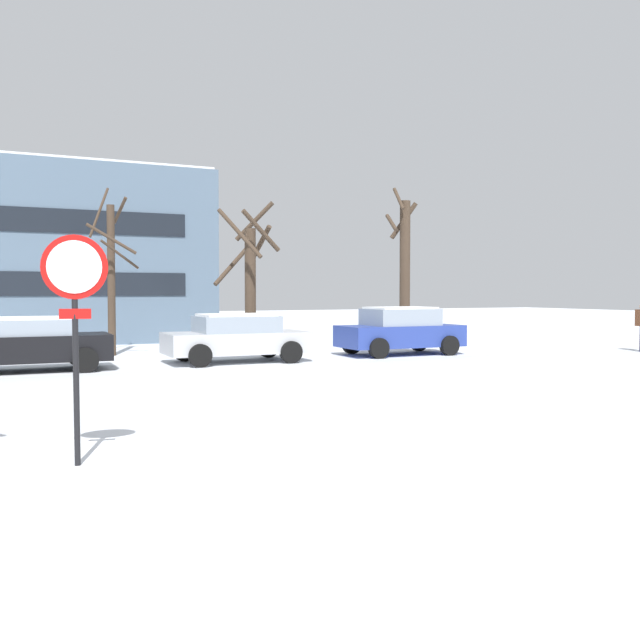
# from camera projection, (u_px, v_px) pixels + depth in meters

# --- Properties ---
(ground_plane) EXTENTS (120.00, 120.00, 0.00)m
(ground_plane) POSITION_uv_depth(u_px,v_px,m) (243.00, 414.00, 11.68)
(ground_plane) COLOR white
(road_surface) EXTENTS (80.00, 8.00, 0.00)m
(road_surface) POSITION_uv_depth(u_px,v_px,m) (196.00, 391.00, 14.39)
(road_surface) COLOR silver
(road_surface) RESTS_ON ground
(stop_sign) EXTENTS (0.75, 0.18, 2.72)m
(stop_sign) POSITION_uv_depth(u_px,v_px,m) (75.00, 304.00, 8.16)
(stop_sign) COLOR black
(stop_sign) RESTS_ON ground
(parked_car_black) EXTENTS (4.05, 2.03, 1.40)m
(parked_car_black) POSITION_uv_depth(u_px,v_px,m) (28.00, 343.00, 17.81)
(parked_car_black) COLOR black
(parked_car_black) RESTS_ON ground
(parked_car_silver) EXTENTS (4.12, 2.15, 1.41)m
(parked_car_silver) POSITION_uv_depth(u_px,v_px,m) (236.00, 337.00, 20.19)
(parked_car_silver) COLOR silver
(parked_car_silver) RESTS_ON ground
(parked_car_blue) EXTENTS (4.03, 2.08, 1.56)m
(parked_car_blue) POSITION_uv_depth(u_px,v_px,m) (400.00, 331.00, 22.61)
(parked_car_blue) COLOR #283D93
(parked_car_blue) RESTS_ON ground
(tree_far_mid) EXTENTS (2.15, 2.35, 5.14)m
(tree_far_mid) POSITION_uv_depth(u_px,v_px,m) (250.00, 277.00, 23.24)
(tree_far_mid) COLOR #423326
(tree_far_mid) RESTS_ON ground
(tree_far_left) EXTENTS (1.65, 1.56, 5.44)m
(tree_far_left) POSITION_uv_depth(u_px,v_px,m) (111.00, 273.00, 22.17)
(tree_far_left) COLOR #423326
(tree_far_left) RESTS_ON ground
(tree_far_right) EXTENTS (1.44, 1.18, 5.98)m
(tree_far_right) POSITION_uv_depth(u_px,v_px,m) (404.00, 268.00, 26.28)
(tree_far_right) COLOR #423326
(tree_far_right) RESTS_ON ground
(building_far_left) EXTENTS (14.12, 9.69, 7.12)m
(building_far_left) POSITION_uv_depth(u_px,v_px,m) (27.00, 257.00, 29.75)
(building_far_left) COLOR slate
(building_far_left) RESTS_ON ground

